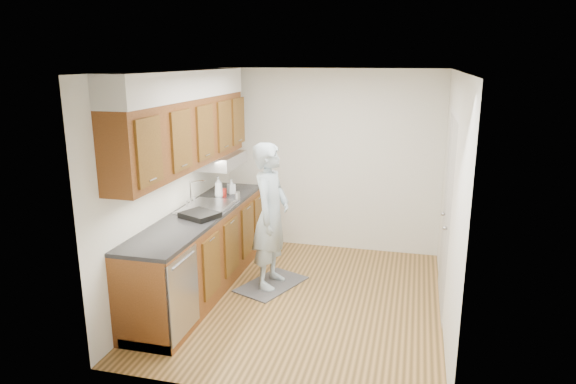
# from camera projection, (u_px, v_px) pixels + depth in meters

# --- Properties ---
(floor) EXTENTS (3.50, 3.50, 0.00)m
(floor) POSITION_uv_depth(u_px,v_px,m) (303.00, 300.00, 5.75)
(floor) COLOR #A5763E
(floor) RESTS_ON ground
(ceiling) EXTENTS (3.50, 3.50, 0.00)m
(ceiling) POSITION_uv_depth(u_px,v_px,m) (304.00, 71.00, 5.12)
(ceiling) COLOR white
(ceiling) RESTS_ON wall_left
(wall_left) EXTENTS (0.02, 3.50, 2.50)m
(wall_left) POSITION_uv_depth(u_px,v_px,m) (174.00, 184.00, 5.79)
(wall_left) COLOR silver
(wall_left) RESTS_ON floor
(wall_right) EXTENTS (0.02, 3.50, 2.50)m
(wall_right) POSITION_uv_depth(u_px,v_px,m) (451.00, 201.00, 5.08)
(wall_right) COLOR silver
(wall_right) RESTS_ON floor
(wall_back) EXTENTS (3.00, 0.02, 2.50)m
(wall_back) POSITION_uv_depth(u_px,v_px,m) (331.00, 161.00, 7.08)
(wall_back) COLOR silver
(wall_back) RESTS_ON floor
(counter) EXTENTS (0.64, 2.80, 1.30)m
(counter) POSITION_uv_depth(u_px,v_px,m) (201.00, 249.00, 5.91)
(counter) COLOR brown
(counter) RESTS_ON floor
(upper_cabinets) EXTENTS (0.47, 2.80, 1.21)m
(upper_cabinets) POSITION_uv_depth(u_px,v_px,m) (186.00, 122.00, 5.62)
(upper_cabinets) COLOR brown
(upper_cabinets) RESTS_ON wall_left
(closet_door) EXTENTS (0.02, 1.22, 2.05)m
(closet_door) POSITION_uv_depth(u_px,v_px,m) (447.00, 214.00, 5.42)
(closet_door) COLOR silver
(closet_door) RESTS_ON wall_right
(floor_mat) EXTENTS (0.79, 0.98, 0.02)m
(floor_mat) POSITION_uv_depth(u_px,v_px,m) (271.00, 284.00, 6.12)
(floor_mat) COLOR #575759
(floor_mat) RESTS_ON floor
(person) EXTENTS (0.50, 0.71, 1.93)m
(person) POSITION_uv_depth(u_px,v_px,m) (271.00, 206.00, 5.88)
(person) COLOR #A5BBC9
(person) RESTS_ON floor_mat
(soap_bottle_a) EXTENTS (0.13, 0.13, 0.27)m
(soap_bottle_a) POSITION_uv_depth(u_px,v_px,m) (219.00, 187.00, 6.37)
(soap_bottle_a) COLOR white
(soap_bottle_a) RESTS_ON counter
(soap_bottle_b) EXTENTS (0.12, 0.12, 0.19)m
(soap_bottle_b) POSITION_uv_depth(u_px,v_px,m) (231.00, 186.00, 6.56)
(soap_bottle_b) COLOR white
(soap_bottle_b) RESTS_ON counter
(soda_can) EXTENTS (0.07, 0.07, 0.11)m
(soda_can) POSITION_uv_depth(u_px,v_px,m) (224.00, 193.00, 6.41)
(soda_can) COLOR red
(soda_can) RESTS_ON counter
(steel_can) EXTENTS (0.08, 0.08, 0.11)m
(steel_can) POSITION_uv_depth(u_px,v_px,m) (238.00, 196.00, 6.27)
(steel_can) COLOR #A5A5AA
(steel_can) RESTS_ON counter
(dish_rack) EXTENTS (0.47, 0.44, 0.06)m
(dish_rack) POSITION_uv_depth(u_px,v_px,m) (200.00, 215.00, 5.59)
(dish_rack) COLOR black
(dish_rack) RESTS_ON counter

